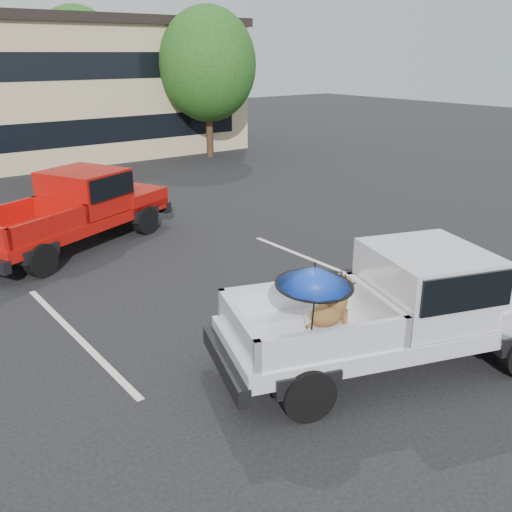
{
  "coord_description": "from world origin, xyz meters",
  "views": [
    {
      "loc": [
        -5.97,
        -7.09,
        4.74
      ],
      "look_at": [
        -0.12,
        0.52,
        1.3
      ],
      "focal_mm": 40.0,
      "sensor_mm": 36.0,
      "label": 1
    }
  ],
  "objects_px": {
    "tree_right": "(208,64)",
    "silver_pickup": "(412,302)",
    "red_pickup": "(81,204)",
    "tree_back": "(78,59)"
  },
  "relations": [
    {
      "from": "tree_right",
      "to": "red_pickup",
      "type": "relative_size",
      "value": 1.12
    },
    {
      "from": "silver_pickup",
      "to": "tree_right",
      "type": "bearing_deg",
      "value": 85.25
    },
    {
      "from": "silver_pickup",
      "to": "red_pickup",
      "type": "relative_size",
      "value": 0.99
    },
    {
      "from": "tree_back",
      "to": "tree_right",
      "type": "bearing_deg",
      "value": -69.44
    },
    {
      "from": "tree_right",
      "to": "red_pickup",
      "type": "height_order",
      "value": "tree_right"
    },
    {
      "from": "red_pickup",
      "to": "tree_right",
      "type": "bearing_deg",
      "value": 18.5
    },
    {
      "from": "tree_right",
      "to": "silver_pickup",
      "type": "xyz_separation_m",
      "value": [
        -8.05,
        -18.11,
        -3.16
      ]
    },
    {
      "from": "silver_pickup",
      "to": "red_pickup",
      "type": "height_order",
      "value": "silver_pickup"
    },
    {
      "from": "red_pickup",
      "to": "tree_back",
      "type": "bearing_deg",
      "value": 44.14
    },
    {
      "from": "tree_right",
      "to": "silver_pickup",
      "type": "relative_size",
      "value": 1.13
    }
  ]
}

